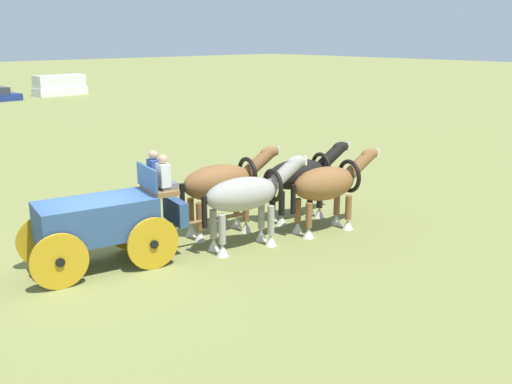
{
  "coord_description": "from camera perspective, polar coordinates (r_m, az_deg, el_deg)",
  "views": [
    {
      "loc": [
        -5.83,
        -12.0,
        5.33
      ],
      "look_at": [
        4.33,
        -0.71,
        1.2
      ],
      "focal_mm": 40.82,
      "sensor_mm": 36.0,
      "label": 1
    }
  ],
  "objects": [
    {
      "name": "show_wagon",
      "position": [
        14.03,
        -14.63,
        -2.63
      ],
      "size": [
        5.68,
        2.21,
        2.6
      ],
      "color": "#2D4C7A",
      "rests_on": "ground"
    },
    {
      "name": "parked_vehicle_f",
      "position": [
        55.99,
        -18.67,
        9.87
      ],
      "size": [
        4.7,
        2.07,
        1.8
      ],
      "color": "white",
      "rests_on": "ground"
    },
    {
      "name": "draft_horse_lead_near",
      "position": [
        17.18,
        4.42,
        1.63
      ],
      "size": [
        2.99,
        1.24,
        2.18
      ],
      "color": "black",
      "rests_on": "ground"
    },
    {
      "name": "draft_horse_rear_near",
      "position": [
        15.81,
        -3.3,
        0.82
      ],
      "size": [
        3.06,
        1.33,
        2.29
      ],
      "color": "brown",
      "rests_on": "ground"
    },
    {
      "name": "draft_horse_rear_off",
      "position": [
        14.73,
        -0.84,
        -0.38
      ],
      "size": [
        3.07,
        1.22,
        2.25
      ],
      "color": "#9E998E",
      "rests_on": "ground"
    },
    {
      "name": "draft_horse_lead_off",
      "position": [
        16.17,
        7.09,
        0.72
      ],
      "size": [
        2.99,
        1.28,
        2.18
      ],
      "color": "brown",
      "rests_on": "ground"
    },
    {
      "name": "ground_plane",
      "position": [
        14.37,
        -15.04,
        -7.12
      ],
      "size": [
        220.0,
        220.0,
        0.0
      ],
      "primitive_type": "plane",
      "color": "olive"
    }
  ]
}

